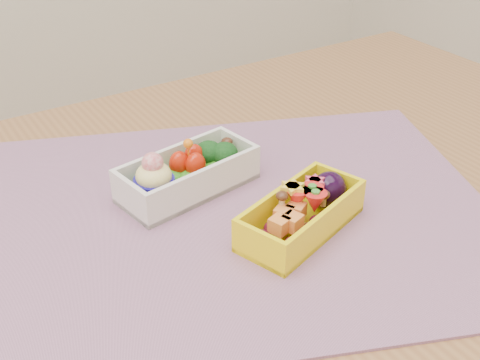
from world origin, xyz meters
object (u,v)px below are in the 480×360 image
table (255,280)px  bento_yellow (303,212)px  placemat (237,213)px  bento_white (187,174)px

table → bento_yellow: size_ratio=7.27×
table → bento_yellow: bearing=-67.9°
placemat → bento_yellow: (0.04, -0.07, 0.02)m
table → bento_white: 0.15m
placemat → bento_yellow: size_ratio=3.50×
placemat → table: bearing=-26.8°
placemat → bento_white: 0.08m
table → bento_white: bento_white is taller
table → bento_yellow: (0.02, -0.06, 0.12)m
placemat → bento_white: (-0.02, 0.07, 0.02)m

